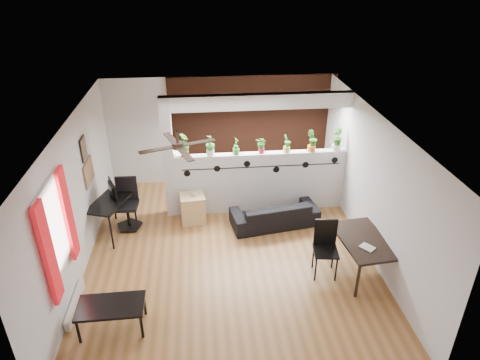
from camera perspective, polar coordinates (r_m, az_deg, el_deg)
The scene contains 28 objects.
room_shell at distance 7.48m, azimuth -1.56°, elevation -1.65°, with size 6.30×7.10×2.90m.
partition_wall at distance 9.17m, azimuth 2.77°, elevation -0.24°, with size 3.60×0.18×1.35m, color #BCBCC1.
ceiling_header at distance 8.48m, azimuth 3.05°, elevation 10.42°, with size 3.60×0.18×0.30m, color silver.
pier_column at distance 8.83m, azimuth -9.51°, elevation 2.77°, with size 0.22×0.20×2.60m, color #BCBCC1.
brick_panel at distance 10.23m, azimuth 1.67°, elevation 6.71°, with size 3.90×0.05×2.60m, color #97472C.
vine_decal at distance 8.90m, azimuth 2.92°, elevation 1.78°, with size 3.31×0.01×0.30m.
window_assembly at distance 6.67m, azimuth -23.32°, elevation -6.05°, with size 0.09×1.30×1.55m.
baseboard_heater at distance 7.50m, azimuth -21.13°, elevation -15.14°, with size 0.08×1.00×0.18m, color beige.
corkboard at distance 8.55m, azimuth -19.54°, elevation 1.00°, with size 0.03×0.60×0.45m, color olive.
framed_art at distance 8.31m, azimuth -20.16°, elevation 3.92°, with size 0.03×0.34×0.44m.
ceiling_fan at distance 6.76m, azimuth -8.27°, elevation 4.31°, with size 1.19×1.19×0.43m.
potted_plant_0 at distance 8.69m, azimuth -7.49°, elevation 4.69°, with size 0.23×0.27×0.48m.
potted_plant_1 at distance 8.69m, azimuth -4.00°, elevation 4.72°, with size 0.27×0.28×0.44m.
potted_plant_2 at distance 8.73m, azimuth -0.53°, elevation 4.73°, with size 0.17×0.20×0.39m.
potted_plant_3 at distance 8.79m, azimuth 2.90°, elevation 4.75°, with size 0.22×0.21×0.36m.
potted_plant_4 at distance 8.88m, azimuth 6.28°, elevation 4.96°, with size 0.25×0.24×0.39m.
potted_plant_5 at distance 8.99m, azimuth 9.60°, elevation 5.26°, with size 0.26×0.21×0.46m.
potted_plant_6 at distance 9.13m, azimuth 12.81°, elevation 5.40°, with size 0.26×0.30×0.49m.
sofa at distance 8.87m, azimuth 4.63°, elevation -4.51°, with size 1.70×0.67×0.50m, color black.
cube_shelf at distance 8.97m, azimuth -6.32°, elevation -3.78°, with size 0.50×0.44×0.61m, color tan.
cup at distance 8.80m, azimuth -6.11°, elevation -1.82°, with size 0.11×0.11×0.09m, color gray.
computer_desk at distance 8.71m, azimuth -16.90°, elevation -3.03°, with size 0.87×1.18×0.76m.
monitor at distance 8.76m, azimuth -16.88°, elevation -1.63°, with size 0.05×0.31×0.17m, color black.
office_chair at distance 8.97m, azimuth -14.75°, elevation -3.45°, with size 0.55×0.55×1.05m.
dining_table at distance 7.69m, azimuth 16.10°, elevation -8.02°, with size 0.89×1.33×0.69m.
book at distance 7.39m, azimuth 16.25°, elevation -8.89°, with size 0.17×0.23×0.02m, color gray.
folding_chair at distance 7.56m, azimuth 11.32°, elevation -8.20°, with size 0.46×0.46×1.02m.
coffee_table at distance 6.79m, azimuth -16.85°, elevation -15.95°, with size 0.98×0.55×0.45m.
Camera 1 is at (-0.45, -6.50, 4.96)m, focal length 32.00 mm.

